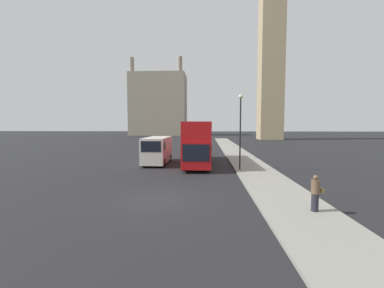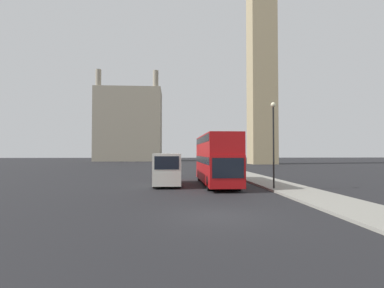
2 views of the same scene
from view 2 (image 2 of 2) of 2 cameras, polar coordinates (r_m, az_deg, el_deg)
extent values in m
plane|color=black|center=(13.36, 5.09, -13.51)|extent=(300.00, 300.00, 0.00)
cube|color=gray|center=(15.82, 30.35, -11.15)|extent=(3.41, 120.00, 0.15)
cube|color=tan|center=(77.33, 13.13, 13.17)|extent=(6.06, 6.06, 44.97)
cube|color=#9E937F|center=(102.38, -11.79, 3.46)|extent=(21.02, 14.51, 23.65)
cylinder|color=#9E937F|center=(100.38, -17.41, 11.95)|extent=(1.74, 1.74, 5.20)
cylinder|color=#9E937F|center=(97.83, -6.94, 12.25)|extent=(1.74, 1.74, 5.20)
cube|color=#B71114|center=(25.66, 4.60, -4.58)|extent=(2.45, 10.93, 2.27)
cube|color=#B71114|center=(25.63, 4.59, -0.22)|extent=(2.45, 10.71, 1.62)
cube|color=black|center=(25.63, 4.60, -2.98)|extent=(2.49, 10.50, 0.55)
cube|color=black|center=(25.65, 4.59, 0.75)|extent=(2.49, 10.28, 0.55)
cube|color=black|center=(20.24, 6.89, -4.58)|extent=(2.16, 0.03, 1.36)
cylinder|color=black|center=(21.82, 3.78, -7.44)|extent=(0.69, 1.10, 1.10)
cylinder|color=black|center=(22.12, 8.36, -7.34)|extent=(0.69, 1.10, 1.10)
cylinder|color=black|center=(29.40, 1.79, -5.95)|extent=(0.69, 1.10, 1.10)
cylinder|color=black|center=(29.62, 5.21, -5.91)|extent=(0.69, 1.10, 1.10)
cube|color=silver|center=(25.44, -4.72, -4.58)|extent=(2.15, 6.18, 2.46)
cube|color=black|center=(22.32, -4.84, -3.60)|extent=(1.83, 0.02, 0.98)
cube|color=black|center=(23.41, -4.79, -3.51)|extent=(2.18, 1.11, 0.79)
cylinder|color=black|center=(23.45, -6.79, -7.41)|extent=(0.54, 0.79, 0.79)
cylinder|color=black|center=(23.43, -2.81, -7.42)|extent=(0.54, 0.79, 0.79)
cylinder|color=black|center=(27.63, -6.35, -6.54)|extent=(0.54, 0.79, 0.79)
cylinder|color=black|center=(27.61, -2.97, -6.55)|extent=(0.54, 0.79, 0.79)
cylinder|color=black|center=(22.64, 15.27, -0.66)|extent=(0.12, 0.12, 5.94)
sphere|color=beige|center=(22.91, 15.21, 7.24)|extent=(0.36, 0.36, 0.36)
camera|label=1|loc=(4.73, 89.56, 14.18)|focal=24.00mm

